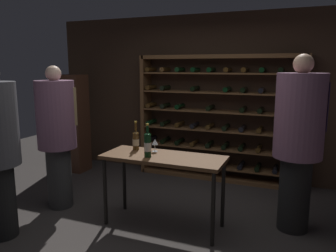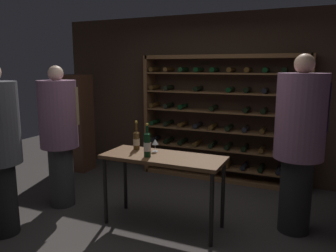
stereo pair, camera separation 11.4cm
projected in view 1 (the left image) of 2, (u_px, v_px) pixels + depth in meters
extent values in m
plane|color=#383330|center=(161.00, 230.00, 3.72)|extent=(10.32, 10.32, 0.00)
cube|color=#3D2B1E|center=(213.00, 97.00, 5.46)|extent=(5.69, 0.10, 2.64)
cube|color=brown|center=(146.00, 114.00, 5.74)|extent=(0.06, 0.32, 1.99)
cube|color=brown|center=(304.00, 124.00, 4.80)|extent=(0.06, 0.32, 1.99)
cube|color=brown|center=(220.00, 57.00, 5.10)|extent=(2.54, 0.32, 0.06)
cube|color=brown|center=(217.00, 177.00, 5.44)|extent=(2.54, 0.32, 0.06)
cube|color=brown|center=(217.00, 166.00, 5.41)|extent=(2.46, 0.32, 0.02)
cylinder|color=#4C3314|center=(152.00, 155.00, 5.83)|extent=(0.08, 0.30, 0.08)
cylinder|color=black|center=(165.00, 157.00, 5.74)|extent=(0.08, 0.30, 0.08)
cylinder|color=black|center=(179.00, 158.00, 5.64)|extent=(0.08, 0.30, 0.08)
cylinder|color=black|center=(209.00, 162.00, 5.45)|extent=(0.08, 0.30, 0.08)
cylinder|color=#4C3314|center=(225.00, 163.00, 5.35)|extent=(0.08, 0.30, 0.08)
cylinder|color=black|center=(241.00, 165.00, 5.25)|extent=(0.08, 0.30, 0.08)
cylinder|color=black|center=(258.00, 167.00, 5.16)|extent=(0.08, 0.30, 0.08)
cylinder|color=black|center=(275.00, 169.00, 5.06)|extent=(0.08, 0.30, 0.08)
cylinder|color=black|center=(294.00, 171.00, 4.96)|extent=(0.08, 0.30, 0.08)
cube|color=brown|center=(217.00, 148.00, 5.36)|extent=(2.46, 0.32, 0.02)
cylinder|color=black|center=(152.00, 139.00, 5.78)|extent=(0.08, 0.30, 0.08)
cylinder|color=black|center=(165.00, 140.00, 5.68)|extent=(0.08, 0.30, 0.08)
cylinder|color=black|center=(180.00, 141.00, 5.59)|extent=(0.08, 0.30, 0.08)
cylinder|color=#4C3314|center=(194.00, 143.00, 5.49)|extent=(0.08, 0.30, 0.08)
cylinder|color=black|center=(210.00, 144.00, 5.39)|extent=(0.08, 0.30, 0.08)
cylinder|color=black|center=(225.00, 145.00, 5.30)|extent=(0.08, 0.30, 0.08)
cylinder|color=black|center=(242.00, 147.00, 5.20)|extent=(0.08, 0.30, 0.08)
cylinder|color=#4C3314|center=(259.00, 148.00, 5.10)|extent=(0.08, 0.30, 0.08)
cylinder|color=#4C3314|center=(277.00, 150.00, 5.01)|extent=(0.08, 0.30, 0.08)
cylinder|color=black|center=(295.00, 152.00, 4.91)|extent=(0.08, 0.30, 0.08)
cube|color=brown|center=(218.00, 130.00, 5.30)|extent=(2.46, 0.32, 0.02)
cylinder|color=black|center=(151.00, 122.00, 5.73)|extent=(0.08, 0.30, 0.08)
cylinder|color=black|center=(165.00, 123.00, 5.63)|extent=(0.08, 0.30, 0.08)
cylinder|color=#4C3314|center=(180.00, 124.00, 5.53)|extent=(0.08, 0.30, 0.08)
cylinder|color=black|center=(195.00, 125.00, 5.44)|extent=(0.08, 0.30, 0.08)
cylinder|color=#4C3314|center=(210.00, 126.00, 5.34)|extent=(0.08, 0.30, 0.08)
cylinder|color=black|center=(226.00, 127.00, 5.24)|extent=(0.08, 0.30, 0.08)
cylinder|color=black|center=(243.00, 128.00, 5.15)|extent=(0.08, 0.30, 0.08)
cylinder|color=#4C3314|center=(260.00, 129.00, 5.05)|extent=(0.08, 0.30, 0.08)
cylinder|color=black|center=(278.00, 131.00, 4.95)|extent=(0.08, 0.30, 0.08)
cylinder|color=black|center=(296.00, 132.00, 4.86)|extent=(0.08, 0.30, 0.08)
cube|color=brown|center=(218.00, 111.00, 5.25)|extent=(2.46, 0.32, 0.02)
cylinder|color=#4C3314|center=(151.00, 105.00, 5.68)|extent=(0.08, 0.30, 0.08)
cylinder|color=black|center=(165.00, 105.00, 5.58)|extent=(0.08, 0.30, 0.08)
cylinder|color=black|center=(180.00, 106.00, 5.48)|extent=(0.08, 0.30, 0.08)
cylinder|color=black|center=(210.00, 108.00, 5.29)|extent=(0.08, 0.30, 0.08)
cylinder|color=black|center=(243.00, 109.00, 5.10)|extent=(0.08, 0.30, 0.08)
cylinder|color=black|center=(261.00, 110.00, 5.00)|extent=(0.08, 0.30, 0.08)
cylinder|color=black|center=(279.00, 111.00, 4.90)|extent=(0.08, 0.30, 0.08)
cylinder|color=#4C3314|center=(298.00, 112.00, 4.81)|extent=(0.08, 0.30, 0.08)
cube|color=brown|center=(219.00, 93.00, 5.20)|extent=(2.46, 0.32, 0.02)
cylinder|color=#4C3314|center=(151.00, 87.00, 5.62)|extent=(0.08, 0.30, 0.08)
cylinder|color=black|center=(165.00, 88.00, 5.53)|extent=(0.08, 0.30, 0.08)
cylinder|color=black|center=(195.00, 88.00, 5.33)|extent=(0.08, 0.30, 0.08)
cylinder|color=black|center=(227.00, 89.00, 5.14)|extent=(0.08, 0.30, 0.08)
cylinder|color=black|center=(244.00, 90.00, 5.04)|extent=(0.08, 0.30, 0.08)
cylinder|color=black|center=(262.00, 90.00, 4.95)|extent=(0.08, 0.30, 0.08)
cylinder|color=black|center=(280.00, 91.00, 4.85)|extent=(0.08, 0.30, 0.08)
cylinder|color=black|center=(299.00, 91.00, 4.75)|extent=(0.08, 0.30, 0.08)
cube|color=brown|center=(219.00, 73.00, 5.14)|extent=(2.46, 0.32, 0.02)
cylinder|color=#4C3314|center=(151.00, 69.00, 5.57)|extent=(0.08, 0.30, 0.08)
cylinder|color=#4C3314|center=(165.00, 69.00, 5.47)|extent=(0.08, 0.30, 0.08)
cylinder|color=black|center=(180.00, 70.00, 5.38)|extent=(0.08, 0.30, 0.08)
cylinder|color=black|center=(195.00, 70.00, 5.28)|extent=(0.08, 0.30, 0.08)
cylinder|color=black|center=(211.00, 70.00, 5.18)|extent=(0.08, 0.30, 0.08)
cylinder|color=#4C3314|center=(228.00, 70.00, 5.09)|extent=(0.08, 0.30, 0.08)
cylinder|color=#4C3314|center=(245.00, 70.00, 4.99)|extent=(0.08, 0.30, 0.08)
cylinder|color=black|center=(263.00, 70.00, 4.89)|extent=(0.08, 0.30, 0.08)
cylinder|color=black|center=(281.00, 70.00, 4.80)|extent=(0.08, 0.30, 0.08)
cylinder|color=#4C3314|center=(301.00, 70.00, 4.70)|extent=(0.08, 0.30, 0.08)
cube|color=brown|center=(163.00, 158.00, 3.71)|extent=(1.37, 0.54, 0.04)
cylinder|color=black|center=(105.00, 192.00, 3.81)|extent=(0.04, 0.04, 0.79)
cylinder|color=black|center=(213.00, 209.00, 3.34)|extent=(0.04, 0.04, 0.79)
cylinder|color=black|center=(124.00, 180.00, 4.22)|extent=(0.04, 0.04, 0.79)
cylinder|color=black|center=(223.00, 194.00, 3.75)|extent=(0.04, 0.04, 0.79)
cylinder|color=#323232|center=(60.00, 177.00, 4.31)|extent=(0.31, 0.31, 0.79)
cylinder|color=#7A516B|center=(56.00, 115.00, 4.16)|extent=(0.48, 0.48, 0.85)
sphere|color=beige|center=(53.00, 73.00, 4.07)|extent=(0.19, 0.19, 0.19)
cube|color=olive|center=(75.00, 107.00, 4.15)|extent=(0.03, 0.05, 0.48)
cylinder|color=black|center=(294.00, 193.00, 3.69)|extent=(0.34, 0.34, 0.84)
cylinder|color=#7A516B|center=(300.00, 116.00, 3.54)|extent=(0.52, 0.52, 0.91)
sphere|color=tan|center=(304.00, 64.00, 3.44)|extent=(0.21, 0.21, 0.21)
cube|color=#26193F|center=(328.00, 107.00, 3.40)|extent=(0.01, 0.05, 0.51)
cylinder|color=black|center=(1.00, 201.00, 3.54)|extent=(0.31, 0.31, 0.80)
cube|color=#4C2D1E|center=(74.00, 123.00, 5.75)|extent=(0.44, 0.36, 1.67)
cylinder|color=black|center=(148.00, 146.00, 3.63)|extent=(0.08, 0.08, 0.26)
cone|color=black|center=(148.00, 133.00, 3.61)|extent=(0.08, 0.08, 0.03)
cylinder|color=black|center=(147.00, 129.00, 3.60)|extent=(0.03, 0.03, 0.07)
cylinder|color=#B7932D|center=(147.00, 125.00, 3.59)|extent=(0.03, 0.03, 0.02)
cylinder|color=silver|center=(148.00, 147.00, 3.64)|extent=(0.08, 0.08, 0.10)
cylinder|color=#4C3314|center=(136.00, 141.00, 3.96)|extent=(0.08, 0.08, 0.20)
cone|color=#4C3314|center=(136.00, 132.00, 3.94)|extent=(0.08, 0.08, 0.03)
cylinder|color=#4C3314|center=(136.00, 127.00, 3.93)|extent=(0.03, 0.03, 0.10)
cylinder|color=#B7932D|center=(136.00, 122.00, 3.92)|extent=(0.03, 0.03, 0.02)
cylinder|color=#C6B28C|center=(136.00, 142.00, 3.96)|extent=(0.08, 0.08, 0.08)
cylinder|color=silver|center=(155.00, 151.00, 3.88)|extent=(0.07, 0.07, 0.00)
cylinder|color=silver|center=(155.00, 148.00, 3.88)|extent=(0.01, 0.01, 0.08)
cone|color=silver|center=(155.00, 142.00, 3.86)|extent=(0.07, 0.07, 0.06)
cylinder|color=#590A14|center=(155.00, 143.00, 3.87)|extent=(0.04, 0.04, 0.02)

